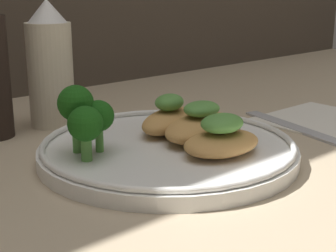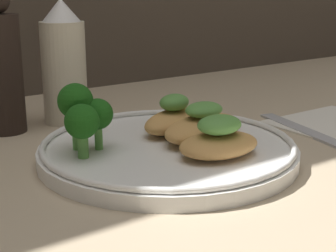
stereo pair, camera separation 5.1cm
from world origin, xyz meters
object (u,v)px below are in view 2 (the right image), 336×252
object	(u,v)px
broccoli_bunch	(84,113)
sauce_bottle	(64,65)
plate	(168,149)
pepper_grinder	(2,69)

from	to	relation	value
broccoli_bunch	sauce_bottle	distance (cm)	16.97
broccoli_bunch	sauce_bottle	bearing A→B (deg)	71.46
plate	broccoli_bunch	distance (cm)	9.33
sauce_bottle	pepper_grinder	size ratio (longest dim) A/B	0.92
sauce_bottle	pepper_grinder	bearing A→B (deg)	180.00
plate	pepper_grinder	world-z (taller)	pepper_grinder
broccoli_bunch	pepper_grinder	size ratio (longest dim) A/B	0.39
plate	sauce_bottle	size ratio (longest dim) A/B	1.69
plate	pepper_grinder	bearing A→B (deg)	118.04
broccoli_bunch	sauce_bottle	world-z (taller)	sauce_bottle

